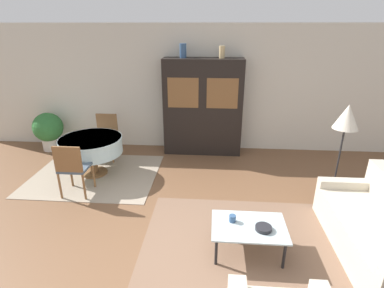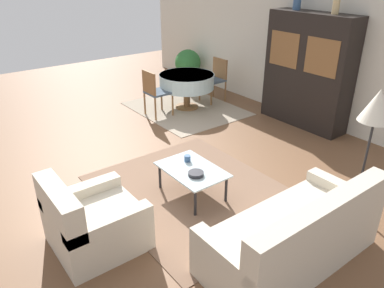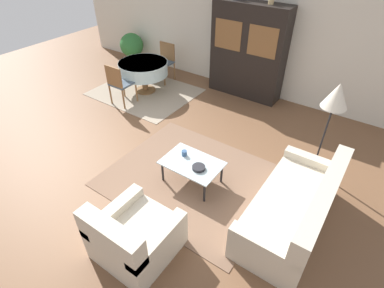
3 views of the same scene
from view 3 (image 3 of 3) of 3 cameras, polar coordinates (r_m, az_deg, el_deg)
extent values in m
plane|color=brown|center=(5.24, -10.03, -3.72)|extent=(14.00, 14.00, 0.00)
cube|color=beige|center=(7.26, 9.84, 20.47)|extent=(10.00, 0.06, 2.70)
cube|color=brown|center=(4.90, -0.06, -6.45)|extent=(2.60, 2.19, 0.01)
cube|color=gray|center=(7.44, -8.93, 9.77)|extent=(2.31, 1.88, 0.01)
cube|color=beige|center=(4.34, 18.03, -12.14)|extent=(0.87, 1.91, 0.44)
cube|color=beige|center=(4.01, 23.71, -9.78)|extent=(0.20, 1.91, 0.43)
cube|color=beige|center=(3.57, 13.89, -18.32)|extent=(0.87, 0.16, 0.12)
cube|color=beige|center=(4.79, 22.23, -3.03)|extent=(0.87, 0.16, 0.12)
cube|color=beige|center=(3.94, -10.30, -17.25)|extent=(0.88, 0.91, 0.43)
cube|color=beige|center=(3.48, -15.21, -16.84)|extent=(0.88, 0.20, 0.41)
cube|color=beige|center=(3.91, -14.68, -12.15)|extent=(0.16, 0.91, 0.12)
cube|color=beige|center=(3.56, -6.38, -17.55)|extent=(0.16, 0.91, 0.12)
cylinder|color=black|center=(4.75, -5.62, -5.21)|extent=(0.04, 0.04, 0.36)
cylinder|color=black|center=(4.41, 2.37, -9.16)|extent=(0.04, 0.04, 0.36)
cylinder|color=black|center=(5.04, -2.05, -2.10)|extent=(0.04, 0.04, 0.36)
cylinder|color=black|center=(4.72, 5.66, -5.54)|extent=(0.04, 0.04, 0.36)
cube|color=silver|center=(4.59, 0.00, -3.63)|extent=(0.90, 0.62, 0.02)
cube|color=black|center=(7.01, 10.59, 16.89)|extent=(1.65, 0.47, 2.04)
cube|color=brown|center=(6.85, 6.86, 19.94)|extent=(0.63, 0.01, 0.61)
cube|color=brown|center=(6.54, 13.25, 18.40)|extent=(0.63, 0.01, 0.61)
cylinder|color=brown|center=(7.49, -8.83, 10.14)|extent=(0.48, 0.48, 0.03)
cylinder|color=brown|center=(7.41, -8.98, 11.48)|extent=(0.14, 0.14, 0.42)
cylinder|color=silver|center=(7.26, -9.25, 14.04)|extent=(1.13, 1.13, 0.30)
cylinder|color=silver|center=(7.21, -9.36, 15.02)|extent=(1.14, 1.14, 0.03)
cylinder|color=brown|center=(7.22, -12.89, 10.42)|extent=(0.04, 0.04, 0.45)
cylinder|color=brown|center=(6.95, -10.53, 9.66)|extent=(0.04, 0.04, 0.45)
cylinder|color=brown|center=(6.99, -15.25, 9.10)|extent=(0.04, 0.04, 0.45)
cylinder|color=brown|center=(6.71, -12.91, 8.27)|extent=(0.04, 0.04, 0.45)
cube|color=#475666|center=(6.86, -13.18, 11.19)|extent=(0.44, 0.44, 0.04)
cube|color=brown|center=(6.64, -14.71, 12.33)|extent=(0.44, 0.04, 0.43)
cylinder|color=brown|center=(7.61, -5.25, 12.64)|extent=(0.04, 0.04, 0.45)
cylinder|color=brown|center=(7.86, -7.60, 13.28)|extent=(0.04, 0.04, 0.45)
cylinder|color=brown|center=(7.90, -3.36, 13.67)|extent=(0.04, 0.04, 0.45)
cylinder|color=brown|center=(8.13, -5.69, 14.28)|extent=(0.04, 0.04, 0.45)
cube|color=#475666|center=(7.78, -5.58, 15.14)|extent=(0.44, 0.44, 0.04)
cube|color=brown|center=(7.84, -4.72, 17.20)|extent=(0.44, 0.04, 0.43)
cylinder|color=black|center=(5.44, 22.02, -4.42)|extent=(0.28, 0.28, 0.02)
cylinder|color=black|center=(5.08, 23.60, 0.80)|extent=(0.03, 0.03, 1.21)
cone|color=silver|center=(4.70, 25.88, 8.32)|extent=(0.37, 0.37, 0.37)
cylinder|color=#33517A|center=(4.69, -1.48, -1.75)|extent=(0.08, 0.08, 0.09)
cylinder|color=#232328|center=(4.46, 1.27, -4.51)|extent=(0.20, 0.20, 0.05)
cylinder|color=beige|center=(9.09, -11.11, 15.58)|extent=(0.35, 0.35, 0.26)
sphere|color=#2D6B33|center=(8.95, -11.42, 17.98)|extent=(0.65, 0.65, 0.65)
camera|label=1|loc=(2.55, -56.24, 3.95)|focal=28.00mm
camera|label=2|loc=(1.52, 92.29, -31.57)|focal=35.00mm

